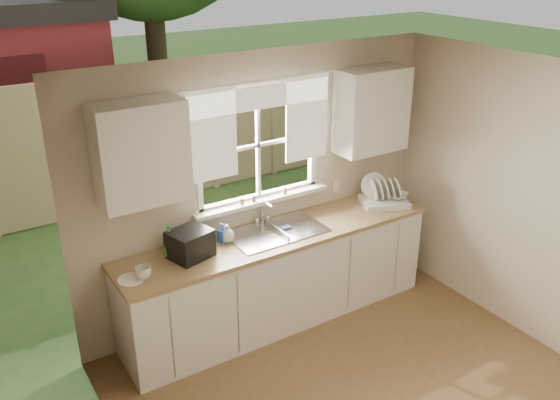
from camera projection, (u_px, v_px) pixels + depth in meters
room_walls at (420, 291)px, 3.87m from camera, size 3.62×4.02×2.50m
ceiling at (433, 100)px, 3.41m from camera, size 3.60×4.00×0.02m
window at (259, 163)px, 5.37m from camera, size 1.38×0.16×1.06m
curtains at (262, 116)px, 5.14m from camera, size 1.50×0.03×0.81m
base_cabinets at (278, 278)px, 5.54m from camera, size 3.00×0.62×0.87m
countertop at (278, 235)px, 5.36m from camera, size 3.04×0.65×0.04m
upper_cabinet_left at (141, 153)px, 4.52m from camera, size 0.70×0.33×0.80m
upper_cabinet_right at (372, 110)px, 5.65m from camera, size 0.70×0.33×0.80m
wall_outlet at (336, 185)px, 5.95m from camera, size 0.08×0.01×0.12m
sill_jars at (261, 197)px, 5.43m from camera, size 0.50×0.04×0.06m
sink at (276, 239)px, 5.40m from camera, size 0.88×0.52×0.40m
dish_rack at (384, 197)px, 5.90m from camera, size 0.54×0.49×0.31m
bowl at (397, 196)px, 5.92m from camera, size 0.27×0.27×0.05m
soap_bottle_a at (169, 241)px, 4.90m from camera, size 0.13×0.13×0.29m
soap_bottle_b at (223, 233)px, 5.17m from camera, size 0.10×0.10×0.17m
soap_bottle_c at (227, 233)px, 5.18m from camera, size 0.16×0.16×0.16m
saucer at (131, 279)px, 4.61m from camera, size 0.21×0.21×0.01m
cup at (143, 273)px, 4.62m from camera, size 0.14×0.14×0.10m
black_appliance at (190, 244)px, 4.91m from camera, size 0.39×0.36×0.24m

